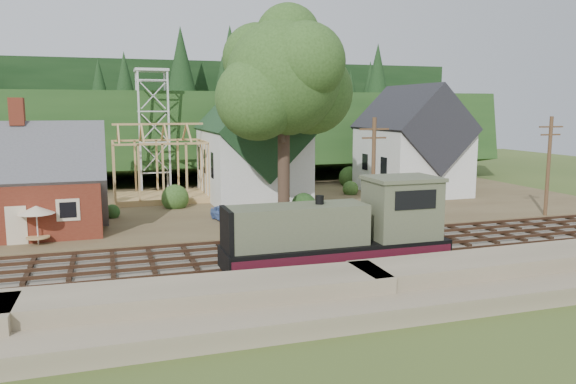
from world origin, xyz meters
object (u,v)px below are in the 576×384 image
object	(u,v)px
locomotive	(345,232)
car_blue	(225,213)
patio_set	(36,211)
car_red	(430,186)

from	to	relation	value
locomotive	car_blue	bearing A→B (deg)	104.81
car_blue	patio_set	xyz separation A→B (m)	(-12.44, -3.70, 1.50)
locomotive	car_blue	size ratio (longest dim) A/B	3.66
car_blue	car_red	world-z (taller)	car_red
car_blue	locomotive	bearing A→B (deg)	-84.90
car_blue	patio_set	bearing A→B (deg)	-173.14
locomotive	car_blue	world-z (taller)	locomotive
car_blue	patio_set	distance (m)	13.06
car_blue	patio_set	size ratio (longest dim) A/B	1.36
locomotive	patio_set	world-z (taller)	locomotive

